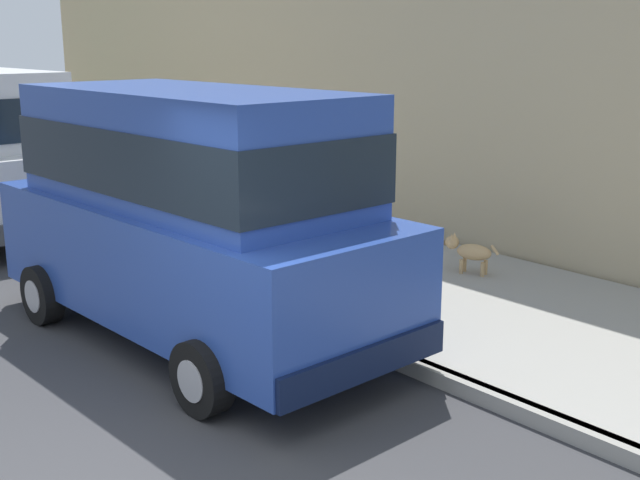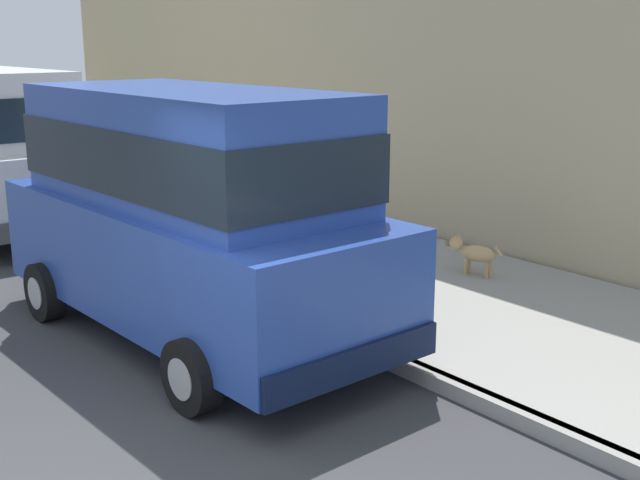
{
  "view_description": "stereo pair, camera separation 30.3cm",
  "coord_description": "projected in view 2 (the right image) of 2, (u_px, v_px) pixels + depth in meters",
  "views": [
    {
      "loc": [
        -1.93,
        -4.44,
        2.99
      ],
      "look_at": [
        3.62,
        2.05,
        0.85
      ],
      "focal_mm": 45.39,
      "sensor_mm": 36.0,
      "label": 1
    },
    {
      "loc": [
        -1.69,
        -4.63,
        2.99
      ],
      "look_at": [
        3.62,
        2.05,
        0.85
      ],
      "focal_mm": 45.39,
      "sensor_mm": 36.0,
      "label": 2
    }
  ],
  "objects": [
    {
      "name": "curb",
      "position": [
        427.0,
        376.0,
        7.18
      ],
      "size": [
        0.16,
        64.0,
        0.14
      ],
      "primitive_type": "cube",
      "color": "gray",
      "rests_on": "ground"
    },
    {
      "name": "sidewalk",
      "position": [
        550.0,
        332.0,
        8.27
      ],
      "size": [
        3.6,
        64.0,
        0.14
      ],
      "primitive_type": "cube",
      "color": "#99968E",
      "rests_on": "ground"
    },
    {
      "name": "car_blue_van",
      "position": [
        189.0,
        204.0,
        8.0
      ],
      "size": [
        2.27,
        4.97,
        2.52
      ],
      "color": "#28479E",
      "rests_on": "ground"
    },
    {
      "name": "dog_tan",
      "position": [
        473.0,
        252.0,
        9.94
      ],
      "size": [
        0.35,
        0.73,
        0.49
      ],
      "color": "tan",
      "rests_on": "sidewalk"
    },
    {
      "name": "building_facade",
      "position": [
        339.0,
        64.0,
        13.42
      ],
      "size": [
        0.5,
        20.0,
        5.14
      ],
      "primitive_type": "cube",
      "color": "tan",
      "rests_on": "ground"
    }
  ]
}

